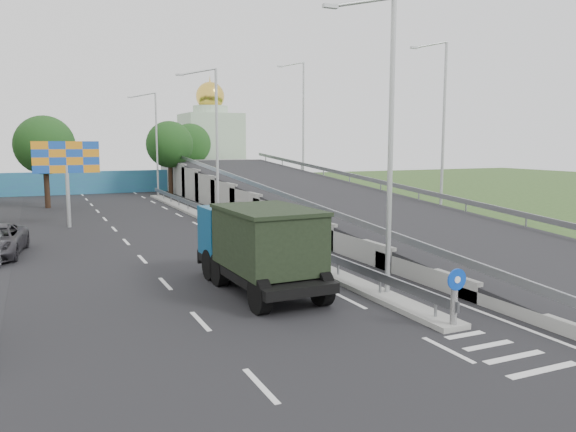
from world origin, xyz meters
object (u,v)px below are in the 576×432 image
lamp_post_mid (214,137)px  church (211,143)px  lamp_post_near (386,132)px  dump_truck (258,243)px  billboard (66,162)px  sign_bollard (455,297)px  lamp_post_far (155,138)px

lamp_post_mid → church: church is taller
lamp_post_near → church: size_ratio=0.73×
church → dump_truck: 53.04m
lamp_post_near → billboard: lamp_post_near is taller
lamp_post_near → lamp_post_mid: same height
sign_bollard → lamp_post_mid: 24.30m
dump_truck → lamp_post_near: bearing=-39.5°
lamp_post_mid → dump_truck: (-3.61, -17.17, -4.06)m
lamp_post_near → dump_truck: lamp_post_near is taller
lamp_post_far → church: size_ratio=0.73×
lamp_post_near → billboard: (-9.11, 22.00, -1.62)m
lamp_post_mid → billboard: bearing=167.6°
sign_bollard → lamp_post_mid: bearing=89.7°
lamp_post_near → lamp_post_far: 40.00m
sign_bollard → dump_truck: dump_truck is taller
church → dump_truck: (-13.50, -51.17, -3.56)m
sign_bollard → lamp_post_far: lamp_post_far is taller
sign_bollard → dump_truck: (-3.50, 6.65, 0.72)m
billboard → dump_truck: bearing=-74.0°
church → sign_bollard: bearing=-99.8°
lamp_post_near → billboard: 23.87m
sign_bollard → billboard: bearing=109.2°
lamp_post_far → dump_truck: bearing=-95.5°
lamp_post_near → dump_truck: 6.12m
lamp_post_mid → sign_bollard: bearing=-90.3°
dump_truck → sign_bollard: bearing=-63.7°
billboard → dump_truck: (5.50, -19.17, -2.43)m
lamp_post_mid → billboard: 9.47m
lamp_post_mid → lamp_post_far: bearing=90.0°
lamp_post_far → billboard: size_ratio=1.83×
sign_bollard → billboard: (-9.00, 25.83, 3.15)m
sign_bollard → church: 58.84m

